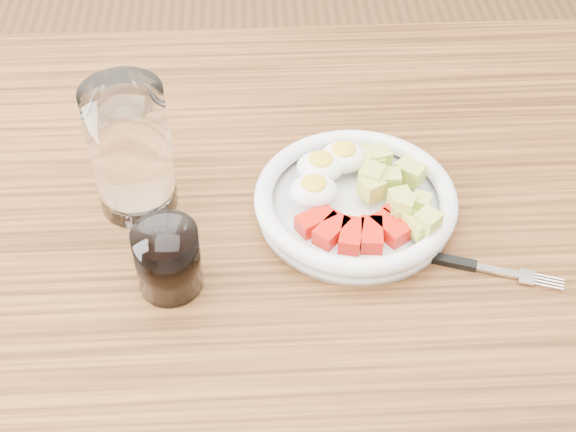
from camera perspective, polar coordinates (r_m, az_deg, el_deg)
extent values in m
cube|color=brown|center=(0.94, 0.64, -2.56)|extent=(1.50, 0.90, 0.04)
cylinder|color=white|center=(0.95, 4.77, 0.53)|extent=(0.23, 0.23, 0.01)
torus|color=white|center=(0.94, 4.83, 1.29)|extent=(0.24, 0.24, 0.02)
cube|color=red|center=(0.91, 1.99, -0.37)|extent=(0.05, 0.04, 0.02)
cube|color=red|center=(0.90, 3.11, -1.06)|extent=(0.05, 0.05, 0.02)
cube|color=red|center=(0.90, 4.51, -1.41)|extent=(0.03, 0.05, 0.02)
cube|color=red|center=(0.90, 5.97, -1.35)|extent=(0.03, 0.05, 0.02)
cube|color=red|center=(0.91, 7.23, -0.90)|extent=(0.04, 0.05, 0.02)
cube|color=red|center=(0.92, 8.10, -0.15)|extent=(0.05, 0.05, 0.02)
ellipsoid|color=white|center=(0.96, 2.31, 3.51)|extent=(0.06, 0.05, 0.03)
ellipsoid|color=yellow|center=(0.95, 2.33, 4.07)|extent=(0.03, 0.03, 0.01)
ellipsoid|color=white|center=(0.97, 3.97, 4.21)|extent=(0.06, 0.05, 0.03)
ellipsoid|color=yellow|center=(0.97, 4.01, 4.76)|extent=(0.03, 0.03, 0.01)
ellipsoid|color=white|center=(0.93, 1.84, 1.78)|extent=(0.06, 0.05, 0.03)
ellipsoid|color=yellow|center=(0.92, 1.86, 2.34)|extent=(0.03, 0.03, 0.01)
cube|color=#C2C94D|center=(0.92, 8.26, 0.27)|extent=(0.02, 0.02, 0.02)
cube|color=#C2C94D|center=(0.98, 5.55, 4.06)|extent=(0.03, 0.03, 0.02)
cube|color=#C2C94D|center=(0.92, 8.00, 1.07)|extent=(0.03, 0.03, 0.02)
cube|color=#C2C94D|center=(0.97, 8.51, 2.98)|extent=(0.02, 0.02, 0.02)
cube|color=#C2C94D|center=(0.96, 8.87, 2.96)|extent=(0.03, 0.03, 0.02)
cube|color=#C2C94D|center=(0.93, 5.98, 2.00)|extent=(0.03, 0.03, 0.02)
cube|color=#C2C94D|center=(0.94, 5.97, 2.79)|extent=(0.03, 0.03, 0.03)
cube|color=#C2C94D|center=(0.90, 9.38, -0.80)|extent=(0.03, 0.03, 0.02)
cube|color=#C2C94D|center=(0.91, 8.92, -0.35)|extent=(0.03, 0.03, 0.02)
cube|color=#C2C94D|center=(0.97, 8.43, 3.24)|extent=(0.03, 0.03, 0.02)
cube|color=#C2C94D|center=(0.98, 6.52, 4.14)|extent=(0.03, 0.03, 0.02)
cube|color=#C2C94D|center=(0.93, 9.42, 0.58)|extent=(0.02, 0.02, 0.02)
cube|color=#C2C94D|center=(0.94, 7.29, 2.55)|extent=(0.02, 0.02, 0.02)
cube|color=#C2C94D|center=(0.92, 9.45, 0.91)|extent=(0.03, 0.03, 0.02)
cube|color=#C2C94D|center=(0.91, 8.28, 0.82)|extent=(0.03, 0.03, 0.02)
cube|color=#C2C94D|center=(0.98, 5.99, 3.77)|extent=(0.03, 0.03, 0.03)
cube|color=#C2C94D|center=(0.90, 9.91, -0.41)|extent=(0.03, 0.03, 0.02)
cube|color=black|center=(0.91, 10.58, -2.99)|extent=(0.09, 0.04, 0.01)
cube|color=silver|center=(0.91, 14.83, -3.82)|extent=(0.05, 0.03, 0.00)
cube|color=silver|center=(0.92, 16.63, -4.17)|extent=(0.02, 0.02, 0.00)
cylinder|color=silver|center=(0.92, 18.06, -4.78)|extent=(0.03, 0.01, 0.00)
cylinder|color=silver|center=(0.92, 18.07, -4.57)|extent=(0.03, 0.01, 0.00)
cylinder|color=silver|center=(0.92, 18.09, -4.36)|extent=(0.03, 0.01, 0.00)
cylinder|color=silver|center=(0.92, 18.10, -4.15)|extent=(0.03, 0.01, 0.00)
cylinder|color=white|center=(0.93, -11.13, 4.63)|extent=(0.09, 0.09, 0.16)
cylinder|color=white|center=(0.86, -8.54, -3.05)|extent=(0.07, 0.07, 0.08)
cylinder|color=black|center=(0.86, -8.53, -3.14)|extent=(0.06, 0.06, 0.07)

